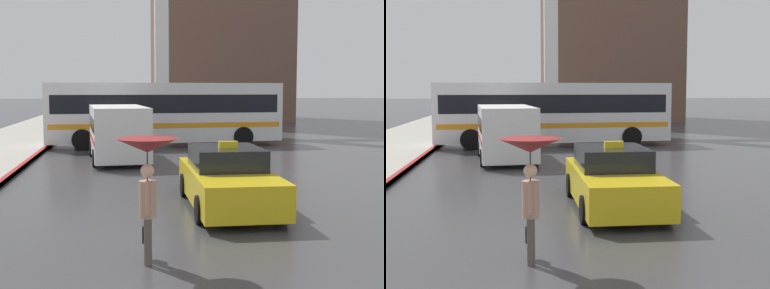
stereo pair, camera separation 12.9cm
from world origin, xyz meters
TOP-DOWN VIEW (x-y plane):
  - taxi at (1.03, 7.16)m, footprint 1.91×4.62m
  - ambulance_van at (-1.60, 15.85)m, footprint 2.46×5.25m
  - city_bus at (0.60, 21.06)m, footprint 11.45×3.32m
  - pedestrian_with_umbrella at (-1.02, 3.30)m, footprint 1.00×1.00m

SIDE VIEW (x-z plane):
  - taxi at x=1.03m, z-range -0.13..1.44m
  - ambulance_van at x=-1.60m, z-range 0.12..2.23m
  - pedestrian_with_umbrella at x=-1.02m, z-range 0.61..2.63m
  - city_bus at x=0.60m, z-range 0.17..3.23m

